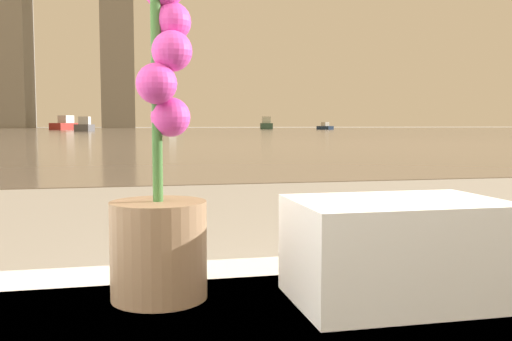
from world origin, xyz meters
TOP-DOWN VIEW (x-y plane):
  - potted_orchid at (-0.50, 0.82)m, footprint 0.11×0.11m
  - towel_stack at (-0.23, 0.75)m, footprint 0.24×0.16m
  - harbor_water at (0.00, 62.00)m, footprint 180.00×110.00m
  - harbor_boat_0 at (26.49, 75.97)m, footprint 1.74×2.89m
  - harbor_boat_1 at (-8.46, 79.73)m, footprint 3.93×5.30m
  - harbor_boat_2 at (4.99, 79.30)m, footprint 4.46×5.50m
  - harbor_boat_3 at (-4.86, 62.07)m, footprint 1.85×4.21m
  - harbor_boat_4 at (20.18, 84.78)m, footprint 2.71×5.32m

SIDE VIEW (x-z plane):
  - harbor_water at x=0.00m, z-range 0.00..0.01m
  - harbor_boat_0 at x=26.49m, z-range -0.14..0.88m
  - harbor_boat_3 at x=-4.86m, z-range -0.22..1.31m
  - towel_stack at x=-0.23m, z-range 0.53..0.65m
  - potted_orchid at x=-0.50m, z-range 0.45..0.88m
  - harbor_boat_4 at x=20.18m, z-range -0.27..1.63m
  - harbor_boat_1 at x=-8.46m, z-range -0.27..1.63m
  - harbor_boat_2 at x=4.99m, z-range -0.29..1.72m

